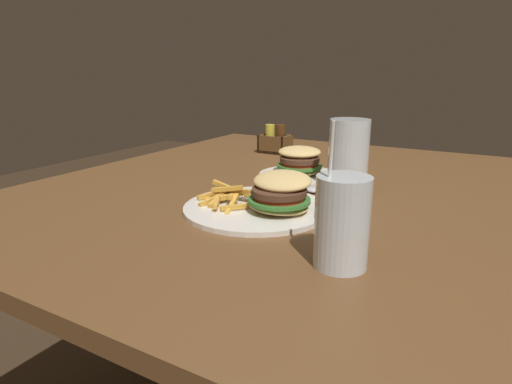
# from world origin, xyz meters

# --- Properties ---
(dining_table) EXTENTS (1.28, 1.37, 0.78)m
(dining_table) POSITION_xyz_m (0.00, 0.00, 0.65)
(dining_table) COLOR brown
(dining_table) RESTS_ON ground_plane
(meal_plate_near) EXTENTS (0.30, 0.30, 0.09)m
(meal_plate_near) POSITION_xyz_m (0.01, -0.22, 0.80)
(meal_plate_near) COLOR white
(meal_plate_near) RESTS_ON dining_table
(beer_glass) EXTENTS (0.10, 0.10, 0.17)m
(beer_glass) POSITION_xyz_m (0.11, 0.02, 0.86)
(beer_glass) COLOR silver
(beer_glass) RESTS_ON dining_table
(juice_glass) EXTENTS (0.08, 0.08, 0.22)m
(juice_glass) POSITION_xyz_m (0.23, -0.38, 0.84)
(juice_glass) COLOR silver
(juice_glass) RESTS_ON dining_table
(spoon) EXTENTS (0.13, 0.12, 0.01)m
(spoon) POSITION_xyz_m (0.05, -0.04, 0.79)
(spoon) COLOR silver
(spoon) RESTS_ON dining_table
(meal_plate_far) EXTENTS (0.22, 0.22, 0.09)m
(meal_plate_far) POSITION_xyz_m (-0.05, 0.09, 0.81)
(meal_plate_far) COLOR white
(meal_plate_far) RESTS_ON dining_table
(condiment_caddy) EXTENTS (0.10, 0.08, 0.10)m
(condiment_caddy) POSITION_xyz_m (-0.27, 0.37, 0.82)
(condiment_caddy) COLOR brown
(condiment_caddy) RESTS_ON dining_table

